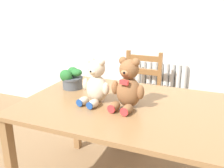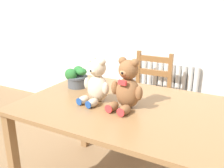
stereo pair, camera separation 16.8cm
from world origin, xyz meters
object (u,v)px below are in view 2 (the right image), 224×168
at_px(potted_plant, 77,77).
at_px(teddy_bear_right, 127,87).
at_px(wooden_chair_behind, 148,100).
at_px(teddy_bear_left, 97,83).

bearing_deg(potted_plant, teddy_bear_right, -19.44).
height_order(wooden_chair_behind, teddy_bear_left, teddy_bear_left).
bearing_deg(potted_plant, teddy_bear_left, -31.54).
bearing_deg(teddy_bear_left, wooden_chair_behind, -82.46).
relative_size(wooden_chair_behind, teddy_bear_left, 2.96).
bearing_deg(teddy_bear_right, wooden_chair_behind, -71.79).
bearing_deg(teddy_bear_right, teddy_bear_left, 6.89).
bearing_deg(teddy_bear_left, potted_plant, -20.88).
distance_m(teddy_bear_left, teddy_bear_right, 0.23).
bearing_deg(teddy_bear_left, teddy_bear_right, -169.60).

